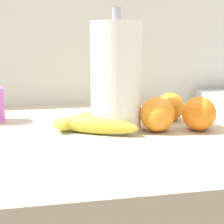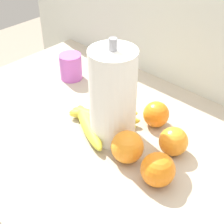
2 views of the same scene
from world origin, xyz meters
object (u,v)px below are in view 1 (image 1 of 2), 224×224
(orange_right, at_px, (157,114))
(paper_towel_roll, at_px, (116,76))
(banana_bunch, at_px, (93,122))
(orange_center, at_px, (170,107))
(orange_back_right, at_px, (199,114))
(orange_far_right, at_px, (128,104))

(orange_right, height_order, paper_towel_roll, paper_towel_roll)
(banana_bunch, distance_m, orange_center, 0.22)
(orange_center, relative_size, paper_towel_roll, 0.26)
(banana_bunch, height_order, orange_back_right, orange_back_right)
(orange_right, height_order, orange_back_right, orange_right)
(orange_center, xyz_separation_m, orange_far_right, (-0.10, 0.06, -0.00))
(banana_bunch, relative_size, orange_back_right, 2.68)
(orange_right, bearing_deg, paper_towel_roll, 153.83)
(orange_right, height_order, orange_center, orange_right)
(orange_far_right, bearing_deg, orange_back_right, -51.93)
(orange_center, bearing_deg, paper_towel_roll, -161.25)
(orange_back_right, xyz_separation_m, paper_towel_roll, (-0.19, 0.05, 0.09))
(orange_far_right, bearing_deg, paper_towel_roll, -116.47)
(banana_bunch, height_order, orange_far_right, orange_far_right)
(orange_back_right, xyz_separation_m, orange_far_right, (-0.13, 0.17, -0.00))
(banana_bunch, relative_size, orange_far_right, 2.96)
(banana_bunch, xyz_separation_m, orange_center, (0.22, 0.06, 0.02))
(orange_right, bearing_deg, orange_center, 54.89)
(orange_center, relative_size, orange_back_right, 0.92)
(banana_bunch, distance_m, paper_towel_roll, 0.12)
(orange_far_right, relative_size, paper_towel_roll, 0.26)
(orange_right, distance_m, orange_center, 0.12)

